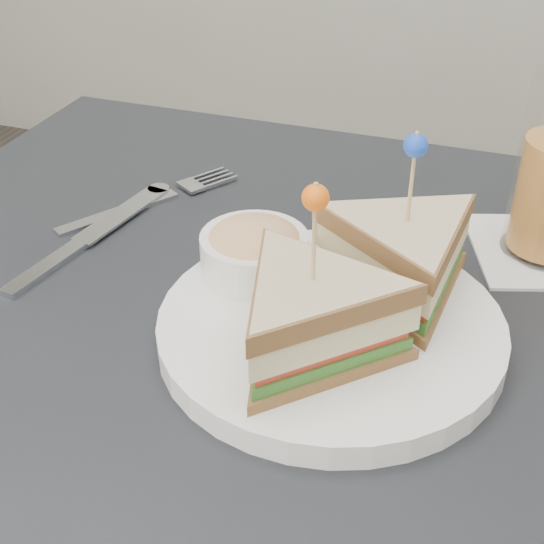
% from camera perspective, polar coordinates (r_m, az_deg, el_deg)
% --- Properties ---
extents(table, '(0.80, 0.80, 0.75)m').
position_cam_1_polar(table, '(0.65, -1.15, -9.66)').
color(table, black).
rests_on(table, ground).
extents(plate_meal, '(0.32, 0.32, 0.16)m').
position_cam_1_polar(plate_meal, '(0.57, 5.28, -1.46)').
color(plate_meal, white).
rests_on(plate_meal, table).
extents(cutlery_fork, '(0.13, 0.18, 0.01)m').
position_cam_1_polar(cutlery_fork, '(0.78, -8.58, 5.53)').
color(cutlery_fork, silver).
rests_on(cutlery_fork, table).
extents(cutlery_knife, '(0.06, 0.23, 0.01)m').
position_cam_1_polar(cutlery_knife, '(0.72, -13.76, 2.45)').
color(cutlery_knife, '#B7BDC2').
rests_on(cutlery_knife, table).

